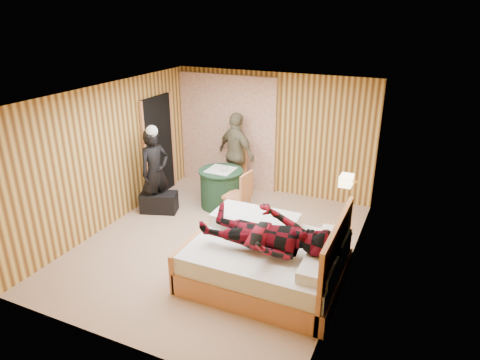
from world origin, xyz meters
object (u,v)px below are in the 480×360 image
at_px(wall_lamp, 346,180).
at_px(bed, 268,260).
at_px(duffel_bag, 159,202).
at_px(woman_standing, 155,172).
at_px(man_at_table, 237,154).
at_px(chair_near, 241,192).
at_px(man_on_bed, 266,225).
at_px(nightstand, 333,250).
at_px(round_table, 221,188).
at_px(chair_far, 235,169).

height_order(wall_lamp, bed, wall_lamp).
bearing_deg(duffel_bag, bed, -43.09).
bearing_deg(woman_standing, man_at_table, -11.26).
distance_m(chair_near, man_at_table, 1.28).
relative_size(woman_standing, man_on_bed, 0.92).
xyz_separation_m(nightstand, round_table, (-2.50, 1.25, 0.08)).
distance_m(chair_far, man_on_bed, 3.40).
xyz_separation_m(chair_near, man_at_table, (-0.59, 1.09, 0.32)).
relative_size(wall_lamp, round_table, 0.30).
height_order(chair_far, man_at_table, man_at_table).
xyz_separation_m(bed, round_table, (-1.74, 1.95, 0.05)).
xyz_separation_m(wall_lamp, round_table, (-2.54, 0.90, -0.91)).
distance_m(bed, man_at_table, 3.23).
relative_size(chair_far, man_at_table, 0.54).
xyz_separation_m(duffel_bag, man_on_bed, (2.74, -1.45, 0.82)).
distance_m(chair_far, chair_near, 1.21).
xyz_separation_m(wall_lamp, man_on_bed, (-0.77, -1.28, -0.29)).
height_order(round_table, chair_near, chair_near).
relative_size(woman_standing, man_at_table, 0.94).
bearing_deg(man_on_bed, man_at_table, 121.35).
xyz_separation_m(man_at_table, man_on_bed, (1.77, -2.90, 0.15)).
bearing_deg(bed, round_table, 131.73).
distance_m(chair_near, duffel_bag, 1.65).
relative_size(nightstand, chair_near, 0.65).
bearing_deg(woman_standing, duffel_bag, -55.12).
relative_size(nightstand, chair_far, 0.66).
distance_m(bed, round_table, 2.61).
xyz_separation_m(duffel_bag, man_at_table, (0.97, 1.45, 0.67)).
height_order(nightstand, chair_far, chair_far).
xyz_separation_m(nightstand, man_on_bed, (-0.73, -0.93, 0.71)).
distance_m(chair_far, duffel_bag, 1.74).
bearing_deg(duffel_bag, man_at_table, 37.27).
height_order(wall_lamp, nightstand, wall_lamp).
distance_m(round_table, duffel_bag, 1.23).
bearing_deg(woman_standing, chair_near, -53.62).
xyz_separation_m(wall_lamp, man_at_table, (-2.54, 1.62, -0.44)).
relative_size(bed, nightstand, 3.51).
height_order(chair_near, man_at_table, man_at_table).
xyz_separation_m(nightstand, duffel_bag, (-3.47, 0.53, -0.11)).
bearing_deg(round_table, nightstand, -26.60).
relative_size(duffel_bag, woman_standing, 0.42).
bearing_deg(bed, woman_standing, 156.09).
relative_size(chair_far, chair_near, 1.00).
bearing_deg(nightstand, wall_lamp, 82.96).
bearing_deg(man_at_table, chair_far, 101.43).
relative_size(nightstand, woman_standing, 0.37).
bearing_deg(man_at_table, wall_lamp, 171.28).
distance_m(duffel_bag, woman_standing, 0.62).
bearing_deg(man_on_bed, chair_far, 121.83).
distance_m(wall_lamp, round_table, 2.84).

